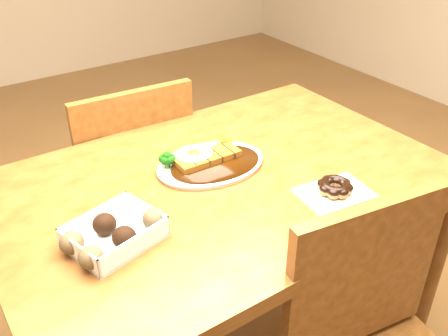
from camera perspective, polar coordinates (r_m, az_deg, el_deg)
table at (r=1.38m, az=-0.05°, el=-4.66°), size 1.20×0.80×0.75m
chair_far at (r=1.85m, az=-10.83°, el=-1.37°), size 0.45×0.45×0.87m
katsu_curry_plate at (r=1.37m, az=-1.78°, el=0.71°), size 0.32×0.24×0.06m
donut_box at (r=1.12m, az=-12.57°, el=-7.29°), size 0.24×0.19×0.05m
pon_de_ring at (r=1.29m, az=12.56°, el=-2.15°), size 0.20×0.15×0.04m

